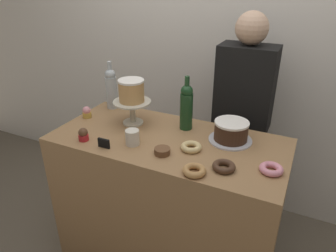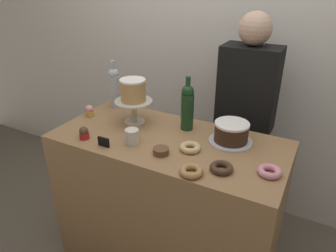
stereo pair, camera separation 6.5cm
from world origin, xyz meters
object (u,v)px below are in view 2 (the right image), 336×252
(donut_pink, at_px, (269,171))
(coffee_cup_ceramic, at_px, (132,137))
(wine_bottle_clear, at_px, (114,87))
(cupcake_chocolate, at_px, (84,133))
(donut_chocolate, at_px, (221,168))
(white_layer_cake, at_px, (133,90))
(donut_glazed, at_px, (190,148))
(price_sign_chalkboard, at_px, (104,142))
(chocolate_round_cake, at_px, (231,132))
(cupcake_strawberry, at_px, (89,111))
(cake_stand_pedestal, at_px, (134,108))
(barista_figure, at_px, (243,129))
(donut_maple, at_px, (191,171))
(wine_bottle_green, at_px, (187,106))
(cookie_stack, at_px, (161,151))

(donut_pink, distance_m, coffee_cup_ceramic, 0.73)
(wine_bottle_clear, height_order, cupcake_chocolate, wine_bottle_clear)
(donut_pink, relative_size, donut_chocolate, 1.00)
(white_layer_cake, distance_m, wine_bottle_clear, 0.31)
(donut_glazed, height_order, price_sign_chalkboard, price_sign_chalkboard)
(chocolate_round_cake, xyz_separation_m, cupcake_strawberry, (-0.92, -0.09, -0.03))
(wine_bottle_clear, bearing_deg, cake_stand_pedestal, -31.16)
(white_layer_cake, distance_m, cupcake_strawberry, 0.37)
(cake_stand_pedestal, distance_m, barista_figure, 0.76)
(chocolate_round_cake, height_order, cupcake_chocolate, chocolate_round_cake)
(price_sign_chalkboard, bearing_deg, donut_maple, -1.97)
(donut_pink, relative_size, donut_glazed, 1.00)
(wine_bottle_clear, bearing_deg, wine_bottle_green, -7.84)
(donut_pink, xyz_separation_m, donut_chocolate, (-0.21, -0.07, 0.00))
(chocolate_round_cake, xyz_separation_m, coffee_cup_ceramic, (-0.47, -0.27, -0.02))
(price_sign_chalkboard, relative_size, barista_figure, 0.04)
(white_layer_cake, height_order, wine_bottle_clear, wine_bottle_clear)
(coffee_cup_ceramic, xyz_separation_m, barista_figure, (0.44, 0.68, -0.15))
(cake_stand_pedestal, height_order, wine_bottle_clear, wine_bottle_clear)
(donut_glazed, bearing_deg, cupcake_strawberry, 172.82)
(white_layer_cake, bearing_deg, cookie_stack, -37.46)
(white_layer_cake, distance_m, cupcake_chocolate, 0.38)
(chocolate_round_cake, relative_size, wine_bottle_green, 0.58)
(wine_bottle_green, xyz_separation_m, coffee_cup_ceramic, (-0.19, -0.31, -0.10))
(cookie_stack, relative_size, price_sign_chalkboard, 1.20)
(donut_pink, bearing_deg, chocolate_round_cake, 139.67)
(wine_bottle_green, relative_size, coffee_cup_ceramic, 3.83)
(wine_bottle_green, xyz_separation_m, donut_pink, (0.54, -0.26, -0.13))
(cupcake_strawberry, xyz_separation_m, donut_maple, (0.86, -0.29, -0.02))
(cupcake_strawberry, relative_size, donut_chocolate, 0.66)
(wine_bottle_clear, xyz_separation_m, donut_maple, (0.80, -0.50, -0.13))
(cupcake_chocolate, height_order, barista_figure, barista_figure)
(wine_bottle_clear, distance_m, donut_glazed, 0.78)
(white_layer_cake, relative_size, price_sign_chalkboard, 2.21)
(wine_bottle_green, height_order, donut_glazed, wine_bottle_green)
(donut_glazed, relative_size, donut_maple, 1.00)
(donut_pink, distance_m, price_sign_chalkboard, 0.86)
(white_layer_cake, relative_size, barista_figure, 0.10)
(donut_maple, distance_m, barista_figure, 0.81)
(cake_stand_pedestal, height_order, barista_figure, barista_figure)
(donut_pink, bearing_deg, white_layer_cake, 168.39)
(price_sign_chalkboard, bearing_deg, cake_stand_pedestal, 93.02)
(chocolate_round_cake, bearing_deg, cupcake_strawberry, -174.39)
(donut_chocolate, height_order, donut_glazed, same)
(donut_glazed, xyz_separation_m, barista_figure, (0.13, 0.60, -0.13))
(donut_chocolate, bearing_deg, chocolate_round_cake, 99.45)
(cupcake_chocolate, bearing_deg, chocolate_round_cake, 25.10)
(cake_stand_pedestal, distance_m, coffee_cup_ceramic, 0.27)
(donut_maple, bearing_deg, white_layer_cake, 147.51)
(cupcake_strawberry, xyz_separation_m, price_sign_chalkboard, (0.33, -0.28, -0.01))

